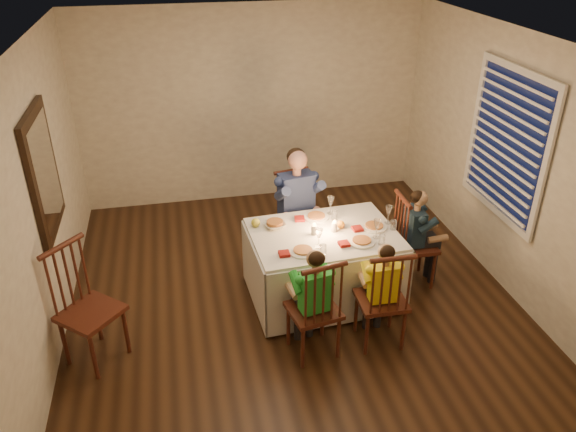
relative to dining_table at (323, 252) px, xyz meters
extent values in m
plane|color=black|center=(-0.31, 0.02, -0.54)|extent=(5.00, 5.00, 0.00)
cube|color=beige|center=(-2.56, 0.02, 0.76)|extent=(0.02, 5.00, 2.60)
cube|color=beige|center=(1.94, 0.02, 0.76)|extent=(0.02, 5.00, 2.60)
cube|color=beige|center=(-0.31, 2.52, 0.76)|extent=(4.50, 0.02, 2.60)
plane|color=white|center=(-0.31, 0.02, 2.06)|extent=(5.00, 5.00, 0.00)
cube|color=white|center=(0.00, 0.00, 0.20)|extent=(1.48, 1.10, 0.04)
cube|color=white|center=(-0.03, 0.52, -0.16)|extent=(1.46, 0.10, 0.70)
cube|color=white|center=(0.03, -0.52, -0.16)|extent=(1.46, 0.10, 0.70)
cube|color=white|center=(0.72, 0.04, -0.16)|extent=(0.08, 1.05, 0.70)
cube|color=white|center=(-0.72, -0.04, -0.16)|extent=(0.08, 1.05, 0.70)
cylinder|color=white|center=(0.00, 0.32, 0.23)|extent=(0.27, 0.27, 0.02)
cylinder|color=white|center=(-0.29, -0.31, 0.23)|extent=(0.27, 0.27, 0.02)
cylinder|color=white|center=(0.30, -0.25, 0.23)|extent=(0.27, 0.27, 0.02)
cylinder|color=white|center=(0.52, 0.00, 0.23)|extent=(0.27, 0.27, 0.02)
cylinder|color=silver|center=(-0.11, -0.01, 0.27)|extent=(0.06, 0.06, 0.10)
cylinder|color=silver|center=(0.11, 0.01, 0.27)|extent=(0.06, 0.06, 0.10)
sphere|color=yellow|center=(-0.64, 0.27, 0.26)|extent=(0.09, 0.09, 0.09)
sphere|color=orange|center=(0.19, 0.06, 0.26)|extent=(0.08, 0.08, 0.08)
imported|color=white|center=(-0.45, 0.21, 0.25)|extent=(0.24, 0.24, 0.05)
cube|color=black|center=(-2.53, 0.32, 0.96)|extent=(0.05, 0.95, 1.15)
cube|color=white|center=(-2.50, 0.32, 0.96)|extent=(0.01, 0.78, 0.98)
cube|color=#0D1437|center=(1.92, 0.12, 0.96)|extent=(0.01, 1.20, 1.40)
cube|color=white|center=(1.91, 0.12, 0.96)|extent=(0.03, 1.34, 1.54)
camera|label=1|loc=(-1.34, -4.60, 2.99)|focal=35.00mm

